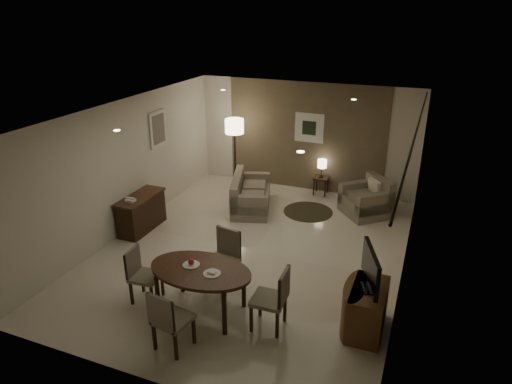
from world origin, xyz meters
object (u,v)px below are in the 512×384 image
at_px(dining_table, 201,290).
at_px(sofa, 251,192).
at_px(tv_cabinet, 368,309).
at_px(console_desk, 141,213).
at_px(armchair, 366,197).
at_px(chair_right, 269,299).
at_px(chair_far, 221,261).
at_px(side_table, 321,186).
at_px(floor_lamp, 235,155).
at_px(chair_near, 173,318).
at_px(chair_left, 146,276).

bearing_deg(dining_table, sofa, 101.20).
bearing_deg(tv_cabinet, console_desk, 162.95).
xyz_separation_m(sofa, armchair, (2.51, 0.61, 0.03)).
xyz_separation_m(console_desk, chair_right, (3.54, -1.96, 0.11)).
bearing_deg(chair_right, chair_far, -123.59).
relative_size(console_desk, side_table, 2.67).
relative_size(dining_table, chair_far, 1.61).
bearing_deg(tv_cabinet, floor_lamp, 132.91).
bearing_deg(console_desk, side_table, 47.21).
bearing_deg(chair_near, chair_left, -29.17).
relative_size(chair_far, sofa, 0.61).
bearing_deg(chair_near, floor_lamp, -64.57).
xyz_separation_m(chair_near, side_table, (0.52, 6.09, -0.25)).
height_order(chair_near, chair_left, chair_near).
bearing_deg(chair_near, tv_cabinet, -141.33).
bearing_deg(floor_lamp, armchair, -5.89).
bearing_deg(console_desk, armchair, 30.31).
relative_size(chair_left, chair_right, 0.91).
height_order(chair_far, side_table, chair_far).
height_order(dining_table, chair_right, chair_right).
bearing_deg(floor_lamp, chair_near, -74.10).
distance_m(tv_cabinet, chair_near, 2.75).
distance_m(tv_cabinet, chair_right, 1.43).
height_order(tv_cabinet, sofa, sofa).
bearing_deg(chair_far, floor_lamp, 120.72).
height_order(sofa, floor_lamp, floor_lamp).
xyz_separation_m(chair_left, armchair, (2.70, 4.53, -0.03)).
bearing_deg(chair_right, dining_table, -90.08).
bearing_deg(armchair, side_table, -163.96).
relative_size(chair_left, floor_lamp, 0.49).
distance_m(tv_cabinet, floor_lamp, 5.91).
bearing_deg(dining_table, chair_left, -176.19).
bearing_deg(chair_left, sofa, -8.52).
bearing_deg(sofa, chair_right, -172.32).
distance_m(console_desk, tv_cabinet, 5.11).
distance_m(chair_left, armchair, 5.27).
xyz_separation_m(dining_table, chair_right, (1.07, 0.04, 0.11)).
bearing_deg(tv_cabinet, sofa, 133.46).
distance_m(side_table, floor_lamp, 2.28).
bearing_deg(chair_right, chair_near, -52.32).
relative_size(sofa, floor_lamp, 0.90).
height_order(console_desk, chair_right, chair_right).
distance_m(console_desk, floor_lamp, 2.99).
xyz_separation_m(chair_left, chair_right, (2.02, 0.10, 0.04)).
relative_size(tv_cabinet, chair_near, 0.95).
distance_m(chair_far, chair_right, 1.25).
height_order(console_desk, sofa, sofa).
xyz_separation_m(chair_near, armchair, (1.73, 5.31, -0.06)).
relative_size(console_desk, chair_far, 1.21).
relative_size(tv_cabinet, chair_far, 0.90).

